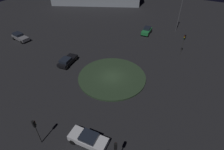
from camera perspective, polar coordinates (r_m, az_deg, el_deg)
ground_plane at (r=30.58m, az=0.00°, el=-0.78°), size 118.09×118.09×0.00m
roundabout_island at (r=30.50m, az=0.00°, el=-0.58°), size 11.53×11.53×0.27m
car_black at (r=34.49m, az=-14.15°, el=4.46°), size 2.58×4.63×1.44m
car_green at (r=46.07m, az=11.08°, el=13.78°), size 2.24×4.09×1.63m
car_grey at (r=47.21m, az=-27.41°, el=10.80°), size 4.69×2.38×1.59m
car_silver at (r=21.83m, az=-7.60°, el=-19.64°), size 4.70×2.38×1.48m
traffic_light_southwest at (r=37.71m, az=21.98°, el=10.02°), size 0.37×0.40×4.45m
traffic_light_north at (r=21.67m, az=-23.28°, el=-15.24°), size 0.32×0.37×3.91m
streetlamp_south at (r=48.10m, az=21.11°, el=19.02°), size 0.46×0.46×9.00m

